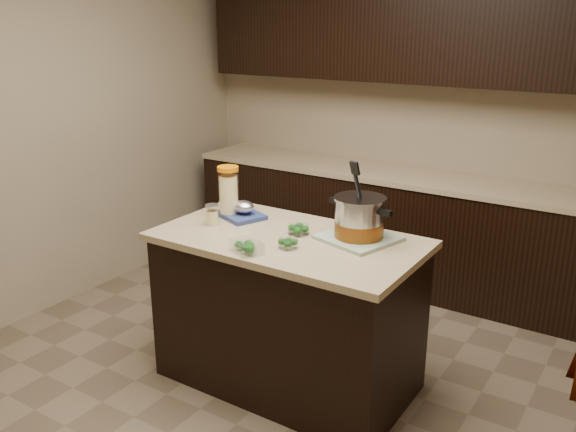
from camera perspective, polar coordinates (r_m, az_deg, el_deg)
ground_plane at (r=3.73m, az=0.00°, el=-15.05°), size 4.00×4.00×0.00m
room_shell at (r=3.14m, az=0.00°, el=12.13°), size 4.04×4.04×2.72m
back_cabinets at (r=4.81m, az=11.38°, el=4.49°), size 3.60×0.63×2.33m
island at (r=3.51m, az=0.00°, el=-8.85°), size 1.46×0.81×0.90m
dish_towel at (r=3.31m, az=6.62°, el=-2.05°), size 0.45×0.45×0.02m
stock_pot at (r=3.27m, az=6.68°, el=-0.36°), size 0.39×0.32×0.40m
lemonade_pitcher at (r=3.64m, az=-5.58°, el=2.08°), size 0.16×0.16×0.30m
mason_jar at (r=3.53m, az=-7.10°, el=0.08°), size 0.09×0.09×0.13m
broccoli_tub_left at (r=3.36m, az=0.99°, el=-1.29°), size 0.13×0.13×0.06m
broccoli_tub_right at (r=3.16m, az=-0.00°, el=-2.62°), size 0.12×0.12×0.05m
broccoli_tub_rect at (r=3.12m, az=-3.90°, el=-2.92°), size 0.20×0.18×0.06m
blue_tray at (r=3.65m, az=-4.30°, el=0.36°), size 0.32×0.30×0.10m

